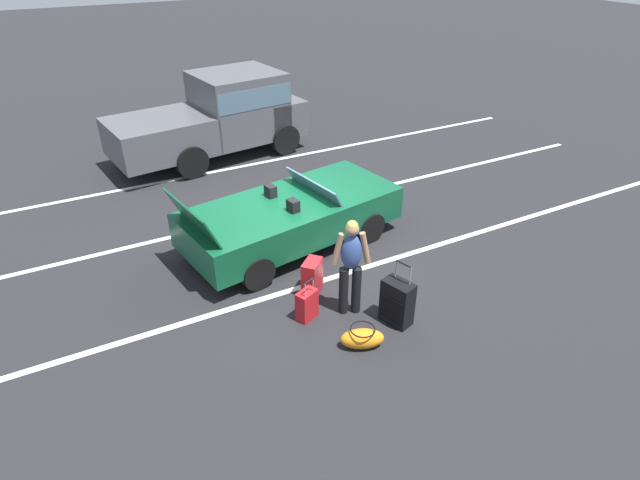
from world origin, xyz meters
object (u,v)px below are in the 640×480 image
object	(u,v)px
convertible_car	(300,214)
suitcase_small_carryon	(307,305)
suitcase_medium_bright	(312,277)
parked_pickup_truck_near	(223,114)
traveler_person	(351,263)
duffel_bag	(362,338)
suitcase_large_black	(397,302)

from	to	relation	value
convertible_car	suitcase_small_carryon	bearing A→B (deg)	-123.14
suitcase_medium_bright	parked_pickup_truck_near	world-z (taller)	parked_pickup_truck_near
convertible_car	traveler_person	xyz separation A→B (m)	(-0.26, -2.32, 0.34)
duffel_bag	parked_pickup_truck_near	bearing A→B (deg)	84.98
convertible_car	suitcase_small_carryon	world-z (taller)	convertible_car
convertible_car	traveler_person	size ratio (longest dim) A/B	2.66
traveler_person	convertible_car	bearing A→B (deg)	15.93
suitcase_medium_bright	suitcase_small_carryon	size ratio (longest dim) A/B	0.83
suitcase_large_black	parked_pickup_truck_near	world-z (taller)	parked_pickup_truck_near
suitcase_medium_bright	parked_pickup_truck_near	size ratio (longest dim) A/B	0.12
convertible_car	duffel_bag	distance (m)	3.19
convertible_car	duffel_bag	size ratio (longest dim) A/B	6.21
suitcase_medium_bright	parked_pickup_truck_near	xyz separation A→B (m)	(0.76, 6.64, 0.80)
suitcase_medium_bright	traveler_person	size ratio (longest dim) A/B	0.38
duffel_bag	suitcase_large_black	bearing A→B (deg)	17.50
convertible_car	suitcase_large_black	distance (m)	2.90
convertible_car	suitcase_small_carryon	xyz separation A→B (m)	(-0.93, -2.15, -0.34)
suitcase_small_carryon	traveler_person	distance (m)	0.97
suitcase_small_carryon	parked_pickup_truck_near	xyz separation A→B (m)	(1.14, 7.18, 0.85)
suitcase_small_carryon	parked_pickup_truck_near	bearing A→B (deg)	-32.71
duffel_bag	traveler_person	size ratio (longest dim) A/B	0.43
convertible_car	suitcase_small_carryon	size ratio (longest dim) A/B	5.89
suitcase_large_black	suitcase_small_carryon	world-z (taller)	suitcase_large_black
convertible_car	suitcase_medium_bright	bearing A→B (deg)	-118.95
suitcase_large_black	suitcase_small_carryon	size ratio (longest dim) A/B	1.41
suitcase_small_carryon	convertible_car	bearing A→B (deg)	-47.20
suitcase_large_black	duffel_bag	world-z (taller)	suitcase_large_black
duffel_bag	traveler_person	bearing A→B (deg)	72.44
suitcase_small_carryon	suitcase_large_black	bearing A→B (deg)	-145.33
traveler_person	parked_pickup_truck_near	size ratio (longest dim) A/B	0.32
suitcase_large_black	suitcase_medium_bright	size ratio (longest dim) A/B	1.70
traveler_person	suitcase_medium_bright	bearing A→B (deg)	45.04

